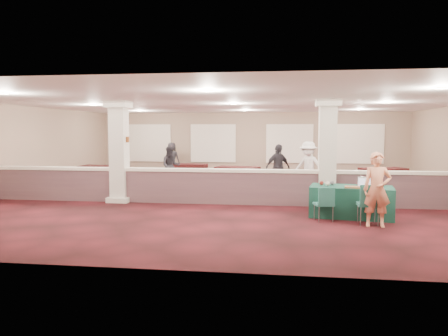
# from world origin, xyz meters

# --- Properties ---
(ground) EXTENTS (16.00, 16.00, 0.00)m
(ground) POSITION_xyz_m (0.00, 0.00, 0.00)
(ground) COLOR #441117
(ground) RESTS_ON ground
(wall_back) EXTENTS (16.00, 0.04, 3.20)m
(wall_back) POSITION_xyz_m (0.00, 8.00, 1.60)
(wall_back) COLOR gray
(wall_back) RESTS_ON ground
(wall_front) EXTENTS (16.00, 0.04, 3.20)m
(wall_front) POSITION_xyz_m (0.00, -8.00, 1.60)
(wall_front) COLOR gray
(wall_front) RESTS_ON ground
(wall_left) EXTENTS (0.04, 16.00, 3.20)m
(wall_left) POSITION_xyz_m (-8.00, 0.00, 1.60)
(wall_left) COLOR gray
(wall_left) RESTS_ON ground
(ceiling) EXTENTS (16.00, 16.00, 0.02)m
(ceiling) POSITION_xyz_m (0.00, 0.00, 3.20)
(ceiling) COLOR white
(ceiling) RESTS_ON wall_back
(partition_wall) EXTENTS (15.60, 0.28, 1.10)m
(partition_wall) POSITION_xyz_m (0.00, -1.50, 0.57)
(partition_wall) COLOR #553943
(partition_wall) RESTS_ON ground
(column_left) EXTENTS (0.72, 0.72, 3.20)m
(column_left) POSITION_xyz_m (-3.50, -1.50, 1.64)
(column_left) COLOR silver
(column_left) RESTS_ON ground
(column_right) EXTENTS (0.72, 0.72, 3.20)m
(column_right) POSITION_xyz_m (3.00, -1.50, 1.64)
(column_right) COLOR silver
(column_right) RESTS_ON ground
(sconce_left) EXTENTS (0.12, 0.12, 0.18)m
(sconce_left) POSITION_xyz_m (-3.78, -1.50, 2.00)
(sconce_left) COLOR brown
(sconce_left) RESTS_ON column_left
(sconce_right) EXTENTS (0.12, 0.12, 0.18)m
(sconce_right) POSITION_xyz_m (-3.22, -1.50, 2.00)
(sconce_right) COLOR brown
(sconce_right) RESTS_ON column_left
(near_table) EXTENTS (2.25, 1.37, 0.81)m
(near_table) POSITION_xyz_m (3.50, -3.03, 0.41)
(near_table) COLOR #0F392B
(near_table) RESTS_ON ground
(conf_chair_main) EXTENTS (0.50, 0.50, 1.00)m
(conf_chair_main) POSITION_xyz_m (3.77, -4.01, 0.59)
(conf_chair_main) COLOR #205D53
(conf_chair_main) RESTS_ON ground
(conf_chair_side) EXTENTS (0.53, 0.54, 0.87)m
(conf_chair_side) POSITION_xyz_m (2.75, -3.73, 0.52)
(conf_chair_side) COLOR #205D53
(conf_chair_side) RESTS_ON ground
(woman) EXTENTS (0.67, 0.47, 1.78)m
(woman) POSITION_xyz_m (3.92, -4.15, 0.89)
(woman) COLOR tan
(woman) RESTS_ON ground
(far_table_front_left) EXTENTS (1.95, 1.04, 0.77)m
(far_table_front_left) POSITION_xyz_m (-6.02, 3.00, 0.39)
(far_table_front_left) COLOR black
(far_table_front_left) RESTS_ON ground
(far_table_front_center) EXTENTS (1.88, 1.34, 0.69)m
(far_table_front_center) POSITION_xyz_m (-1.70, 2.16, 0.34)
(far_table_front_center) COLOR black
(far_table_front_center) RESTS_ON ground
(far_table_front_right) EXTENTS (1.79, 1.22, 0.66)m
(far_table_front_right) POSITION_xyz_m (4.47, 1.97, 0.33)
(far_table_front_right) COLOR black
(far_table_front_right) RESTS_ON ground
(far_table_back_left) EXTENTS (1.75, 0.96, 0.69)m
(far_table_back_left) POSITION_xyz_m (-2.77, 5.41, 0.35)
(far_table_back_left) COLOR black
(far_table_back_left) RESTS_ON ground
(far_table_back_center) EXTENTS (1.97, 1.28, 0.74)m
(far_table_back_center) POSITION_xyz_m (-0.24, 3.62, 0.37)
(far_table_back_center) COLOR black
(far_table_back_center) RESTS_ON ground
(far_table_back_right) EXTENTS (2.02, 1.49, 0.74)m
(far_table_back_right) POSITION_xyz_m (5.79, 3.85, 0.37)
(far_table_back_right) COLOR black
(far_table_back_right) RESTS_ON ground
(attendee_a) EXTENTS (0.87, 0.63, 1.63)m
(attendee_a) POSITION_xyz_m (-2.94, 2.76, 0.81)
(attendee_a) COLOR black
(attendee_a) RESTS_ON ground
(attendee_b) EXTENTS (1.31, 1.06, 1.87)m
(attendee_b) POSITION_xyz_m (2.63, 1.78, 0.94)
(attendee_b) COLOR silver
(attendee_b) RESTS_ON ground
(attendee_c) EXTENTS (1.14, 0.99, 1.77)m
(attendee_c) POSITION_xyz_m (1.50, 1.61, 0.89)
(attendee_c) COLOR black
(attendee_c) RESTS_ON ground
(attendee_d) EXTENTS (0.87, 0.55, 1.67)m
(attendee_d) POSITION_xyz_m (-4.00, 7.00, 0.83)
(attendee_d) COLOR black
(attendee_d) RESTS_ON ground
(laptop_base) EXTENTS (0.40, 0.31, 0.02)m
(laptop_base) POSITION_xyz_m (3.82, -3.13, 0.82)
(laptop_base) COLOR silver
(laptop_base) RESTS_ON near_table
(laptop_screen) EXTENTS (0.37, 0.07, 0.25)m
(laptop_screen) POSITION_xyz_m (3.84, -3.01, 0.96)
(laptop_screen) COLOR silver
(laptop_screen) RESTS_ON near_table
(screen_glow) EXTENTS (0.33, 0.05, 0.21)m
(screen_glow) POSITION_xyz_m (3.84, -3.02, 0.94)
(screen_glow) COLOR silver
(screen_glow) RESTS_ON near_table
(knitting) EXTENTS (0.49, 0.40, 0.03)m
(knitting) POSITION_xyz_m (3.51, -3.31, 0.83)
(knitting) COLOR #C96620
(knitting) RESTS_ON near_table
(yarn_cream) EXTENTS (0.12, 0.12, 0.12)m
(yarn_cream) POSITION_xyz_m (2.88, -3.05, 0.87)
(yarn_cream) COLOR beige
(yarn_cream) RESTS_ON near_table
(yarn_red) EXTENTS (0.11, 0.11, 0.11)m
(yarn_red) POSITION_xyz_m (2.74, -2.86, 0.87)
(yarn_red) COLOR maroon
(yarn_red) RESTS_ON near_table
(yarn_grey) EXTENTS (0.12, 0.12, 0.12)m
(yarn_grey) POSITION_xyz_m (3.02, -2.82, 0.87)
(yarn_grey) COLOR #48474C
(yarn_grey) RESTS_ON near_table
(scissors) EXTENTS (0.14, 0.05, 0.01)m
(scissors) POSITION_xyz_m (4.17, -3.45, 0.82)
(scissors) COLOR #AF1C12
(scissors) RESTS_ON near_table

